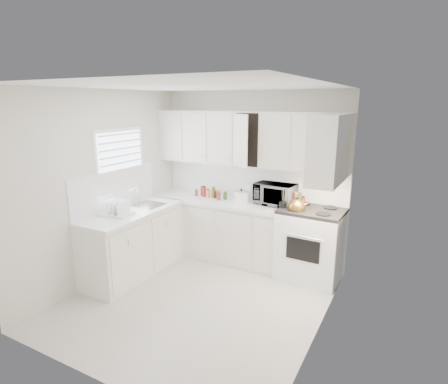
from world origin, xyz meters
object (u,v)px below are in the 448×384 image
Objects in this scene: microwave at (276,192)px; dish_rack at (116,207)px; tea_kettle at (297,206)px; utensil_crock at (283,200)px; rice_cooker at (241,196)px; stove at (311,234)px.

microwave reaches higher than dish_rack.
tea_kettle is 0.70× the size of dish_rack.
microwave is at bearing 34.02° from dish_rack.
utensil_crock reaches higher than tea_kettle.
microwave is 0.52m from rice_cooker.
utensil_crock is at bearing -161.51° from stove.
dish_rack is at bearing -148.02° from utensil_crock.
dish_rack is (-2.14, -1.16, -0.01)m from tea_kettle.
stove is at bearing -10.91° from microwave.
rice_cooker is (-1.09, 0.02, 0.41)m from stove.
stove is 2.22× the size of microwave.
utensil_crock is (-0.21, 0.05, 0.04)m from tea_kettle.
rice_cooker is 0.53× the size of dish_rack.
tea_kettle is 0.93m from rice_cooker.
tea_kettle is (-0.18, -0.16, 0.43)m from stove.
stove is 3.90× the size of utensil_crock.
dish_rack reaches higher than rice_cooker.
utensil_crock is (0.21, -0.30, -0.03)m from microwave.
rice_cooker is 0.71m from utensil_crock.
stove is 2.70m from dish_rack.
rice_cooker is at bearing 154.07° from tea_kettle.
stove is 0.81m from microwave.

